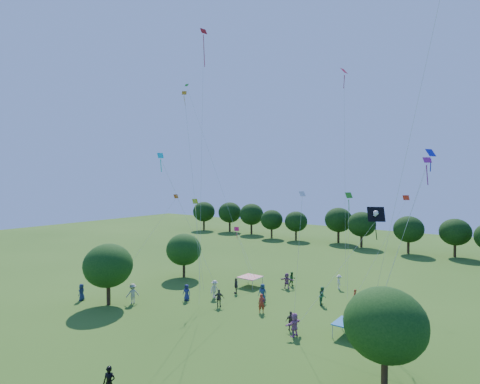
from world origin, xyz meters
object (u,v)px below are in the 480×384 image
pirate_kite (375,215)px  red_high_kite (203,85)px  near_tree_north (184,249)px  man_in_black (109,383)px  tent_blue (350,323)px  tent_red_stripe (250,277)px  near_tree_east (385,325)px  near_tree_west (108,266)px

pirate_kite → red_high_kite: bearing=-173.0°
near_tree_north → man_in_black: (15.00, -20.70, -2.49)m
tent_blue → man_in_black: (-7.66, -15.78, -0.11)m
near_tree_north → tent_red_stripe: near_tree_north is taller
near_tree_north → pirate_kite: pirate_kite is taller
man_in_black → tent_red_stripe: bearing=74.4°
pirate_kite → red_high_kite: red_high_kite is taller
tent_red_stripe → man_in_black: man_in_black is taller
near_tree_north → pirate_kite: size_ratio=0.62×
near_tree_east → tent_red_stripe: 22.05m
near_tree_west → man_in_black: 16.63m
near_tree_east → tent_red_stripe: (-18.01, 12.42, -2.76)m
tent_red_stripe → man_in_black: 23.16m
pirate_kite → red_high_kite: 19.73m
near_tree_west → near_tree_east: 25.40m
near_tree_west → man_in_black: size_ratio=3.18×
near_tree_east → pirate_kite: pirate_kite is taller
tent_red_stripe → pirate_kite: size_ratio=0.26×
near_tree_north → man_in_black: 25.69m
near_tree_west → tent_blue: near_tree_west is taller
near_tree_west → near_tree_east: size_ratio=0.99×
near_tree_north → tent_blue: size_ratio=2.43×
near_tree_east → tent_blue: bearing=125.2°
near_tree_west → red_high_kite: (6.90, 5.89, 17.28)m
tent_red_stripe → red_high_kite: 21.31m
near_tree_north → near_tree_east: (26.81, -10.80, 0.39)m
near_tree_west → tent_blue: bearing=17.3°
near_tree_east → tent_blue: near_tree_east is taller
pirate_kite → red_high_kite: size_ratio=0.34×
tent_red_stripe → man_in_black: bearing=-74.5°
near_tree_north → man_in_black: size_ratio=2.90×
near_tree_west → tent_red_stripe: (7.38, 13.15, -2.75)m
man_in_black → near_tree_north: bearing=94.8°
red_high_kite → tent_blue: bearing=2.9°
tent_red_stripe → tent_blue: size_ratio=1.00×
tent_blue → near_tree_west: bearing=-162.7°
near_tree_east → man_in_black: size_ratio=3.20×
near_tree_west → tent_red_stripe: size_ratio=2.67×
near_tree_west → man_in_black: near_tree_west is taller
tent_red_stripe → man_in_black: (6.20, -22.31, -0.11)m
near_tree_north → man_in_black: bearing=-54.1°
near_tree_west → red_high_kite: red_high_kite is taller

